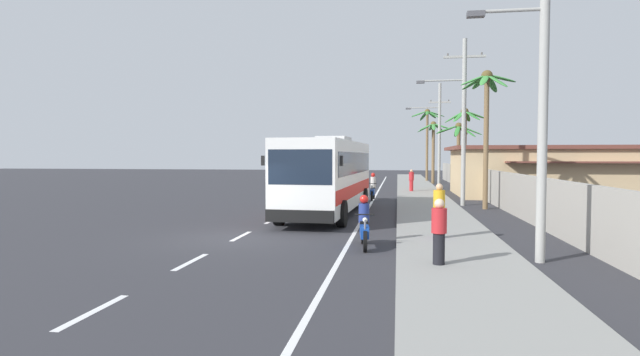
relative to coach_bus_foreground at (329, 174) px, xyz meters
The scene contains 19 objects.
ground_plane 7.50m from the coach_bus_foreground, 106.71° to the right, with size 160.00×160.00×0.00m, color #303035.
sidewalk_kerb 5.91m from the coach_bus_foreground, 32.92° to the left, with size 3.20×90.00×0.14m, color gray.
lane_markings 8.16m from the coach_bus_foreground, 88.08° to the left, with size 3.88×71.37×0.01m.
boundary_wall 11.10m from the coach_bus_foreground, 39.64° to the left, with size 0.24×60.00×1.91m, color #9E998E.
coach_bus_foreground is the anchor object (origin of this frame).
motorcycle_beside_bus 8.29m from the coach_bus_foreground, 78.54° to the left, with size 0.56×1.96×1.68m.
motorcycle_trailing 8.28m from the coach_bus_foreground, 74.67° to the right, with size 0.56×1.96×1.55m.
pedestrian_near_kerb 11.37m from the coach_bus_foreground, 68.69° to the right, with size 0.36×0.36×1.57m.
pedestrian_midwalk 8.09m from the coach_bus_foreground, 56.59° to the right, with size 0.36×0.36×1.72m.
pedestrian_far_walk 14.93m from the coach_bus_foreground, 73.85° to the left, with size 0.36×0.36×1.59m.
utility_pole_nearest 11.74m from the coach_bus_foreground, 54.25° to the right, with size 3.03×0.24×8.49m.
utility_pole_mid 8.93m from the coach_bus_foreground, 38.65° to the left, with size 3.66×0.24×9.06m.
utility_pole_far 21.02m from the coach_bus_foreground, 71.94° to the left, with size 3.70×0.24×8.79m.
palm_nearest 16.29m from the coach_bus_foreground, 60.82° to the left, with size 3.04×2.88×6.18m.
palm_second 9.03m from the coach_bus_foreground, 25.52° to the left, with size 2.89×2.72×7.06m.
palm_third 27.93m from the coach_bus_foreground, 76.27° to the left, with size 3.39×3.48×6.13m.
palm_fourth 31.03m from the coach_bus_foreground, 78.47° to the left, with size 3.56×3.45×7.65m.
palm_farthest 20.09m from the coach_bus_foreground, 66.54° to the left, with size 3.67×3.57×5.41m.
roadside_building 19.84m from the coach_bus_foreground, 40.49° to the left, with size 16.70×9.17×3.38m.
Camera 1 is at (5.22, -15.47, 2.71)m, focal length 27.55 mm.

